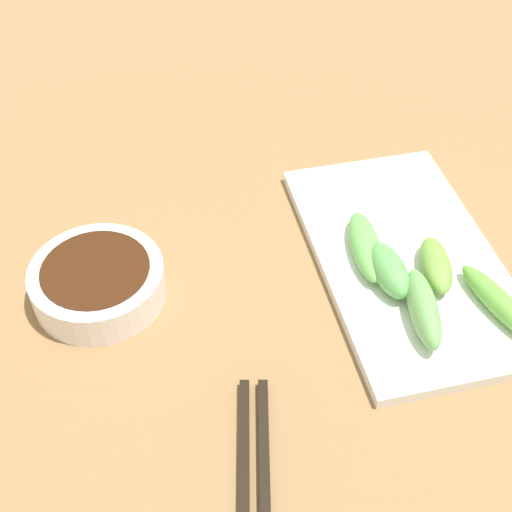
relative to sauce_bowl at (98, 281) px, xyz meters
name	(u,v)px	position (x,y,z in m)	size (l,w,h in m)	color
tabletop	(279,292)	(0.16, -0.03, -0.03)	(2.10, 2.10, 0.02)	olive
sauce_bowl	(98,281)	(0.00, 0.00, 0.00)	(0.12, 0.12, 0.04)	white
serving_plate	(405,258)	(0.29, -0.02, -0.01)	(0.17, 0.30, 0.01)	white
broccoli_stalk_0	(366,246)	(0.25, -0.02, 0.00)	(0.03, 0.09, 0.02)	#66B955
broccoli_stalk_1	(436,265)	(0.31, -0.05, 0.00)	(0.03, 0.07, 0.02)	#71A241
broccoli_stalk_2	(389,270)	(0.26, -0.05, 0.01)	(0.03, 0.07, 0.03)	#5DAD55
broccoli_stalk_3	(423,308)	(0.27, -0.10, 0.01)	(0.02, 0.09, 0.03)	#69AB59
broccoli_stalk_4	(499,303)	(0.34, -0.11, 0.00)	(0.02, 0.10, 0.02)	#66AD40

